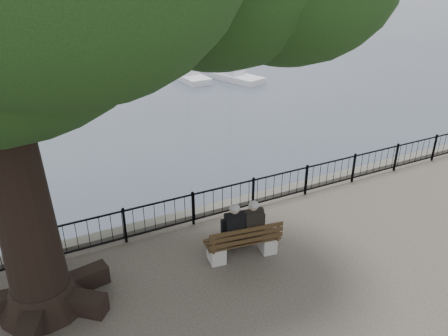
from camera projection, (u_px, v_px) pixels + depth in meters
harbor at (217, 222)px, 13.80m from camera, size 260.00×260.00×1.20m
railing at (224, 200)px, 12.95m from camera, size 22.06×0.06×1.00m
bench at (243, 245)px, 11.22m from camera, size 2.01×0.86×1.03m
person_left at (232, 232)px, 11.08m from camera, size 0.52×0.85×1.63m
person_right at (251, 228)px, 11.22m from camera, size 0.52×0.85×1.63m
lion_monument at (58, 13)px, 51.63m from camera, size 6.45×6.45×9.41m
sailboat_b at (1, 92)px, 28.09m from camera, size 1.68×4.86×10.20m
sailboat_c at (185, 74)px, 32.82m from camera, size 1.95×5.93×11.11m
sailboat_d at (228, 75)px, 32.60m from camera, size 3.51×6.33×10.60m
sailboat_f at (77, 59)px, 37.80m from camera, size 2.16×5.74×11.44m
sailboat_g at (143, 50)px, 41.59m from camera, size 2.45×4.88×8.84m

